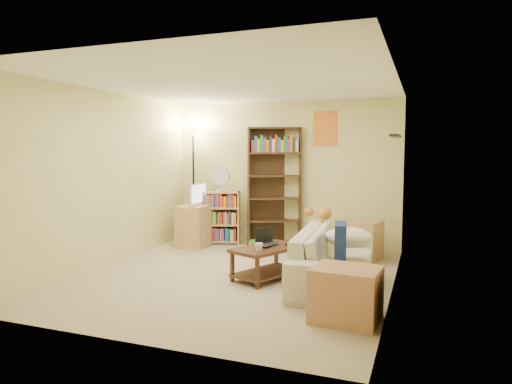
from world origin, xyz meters
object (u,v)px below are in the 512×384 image
(mug, at_px, (259,247))
(end_cabinet, at_px, (346,294))
(coffee_table, at_px, (267,258))
(tall_bookshelf, at_px, (274,184))
(tabby_cat, at_px, (322,213))
(tv_stand, at_px, (195,225))
(television, at_px, (195,194))
(short_bookshelf, at_px, (219,217))
(laptop, at_px, (272,245))
(floor_lamp, at_px, (193,151))
(sofa, at_px, (335,256))
(side_table, at_px, (362,240))
(desk_fan, at_px, (221,178))

(mug, height_order, end_cabinet, end_cabinet)
(coffee_table, relative_size, tall_bookshelf, 0.52)
(tabby_cat, height_order, mug, tabby_cat)
(tv_stand, xyz_separation_m, end_cabinet, (3.05, -2.66, -0.09))
(mug, distance_m, television, 2.61)
(tall_bookshelf, relative_size, short_bookshelf, 2.20)
(laptop, xyz_separation_m, floor_lamp, (-2.18, 1.96, 1.22))
(sofa, relative_size, television, 3.46)
(laptop, xyz_separation_m, end_cabinet, (1.15, -1.18, -0.17))
(tabby_cat, distance_m, side_table, 0.85)
(sofa, xyz_separation_m, tv_stand, (-2.69, 1.34, 0.03))
(desk_fan, bearing_deg, side_table, -6.58)
(television, distance_m, short_bookshelf, 0.63)
(coffee_table, height_order, laptop, laptop)
(tabby_cat, bearing_deg, tv_stand, 167.73)
(television, xyz_separation_m, short_bookshelf, (0.31, 0.33, -0.43))
(coffee_table, distance_m, floor_lamp, 3.25)
(television, distance_m, side_table, 2.92)
(tv_stand, distance_m, end_cabinet, 4.05)
(desk_fan, xyz_separation_m, side_table, (2.49, -0.29, -0.87))
(desk_fan, distance_m, side_table, 2.66)
(laptop, bearing_deg, mug, 179.42)
(end_cabinet, bearing_deg, floor_lamp, 136.64)
(laptop, xyz_separation_m, television, (-1.90, 1.48, 0.47))
(sofa, bearing_deg, laptop, 95.77)
(laptop, xyz_separation_m, side_table, (0.95, 1.48, -0.14))
(laptop, height_order, side_table, side_table)
(mug, relative_size, tall_bookshelf, 0.07)
(short_bookshelf, relative_size, desk_fan, 2.09)
(tv_stand, bearing_deg, desk_fan, 36.14)
(side_table, bearing_deg, television, -179.98)
(tv_stand, xyz_separation_m, television, (0.00, 0.00, 0.54))
(laptop, relative_size, floor_lamp, 0.19)
(television, bearing_deg, sofa, -118.91)
(tabby_cat, relative_size, side_table, 0.88)
(tv_stand, height_order, end_cabinet, tv_stand)
(tv_stand, xyz_separation_m, side_table, (2.86, 0.00, -0.06))
(desk_fan, distance_m, floor_lamp, 0.83)
(tv_stand, bearing_deg, sofa, -28.91)
(sofa, distance_m, side_table, 1.35)
(floor_lamp, bearing_deg, mug, -47.10)
(sofa, height_order, laptop, sofa)
(television, bearing_deg, end_cabinet, -133.60)
(television, relative_size, floor_lamp, 0.32)
(coffee_table, relative_size, side_table, 1.82)
(laptop, height_order, television, television)
(tall_bookshelf, bearing_deg, coffee_table, -98.18)
(laptop, distance_m, television, 2.46)
(coffee_table, relative_size, floor_lamp, 0.51)
(laptop, distance_m, end_cabinet, 1.65)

